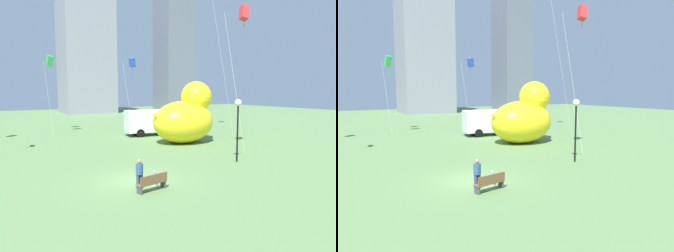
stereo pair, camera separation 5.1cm
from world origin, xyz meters
The scene contains 11 objects.
ground_plane centered at (0.00, 0.00, 0.00)m, with size 140.00×140.00×0.00m, color #5F834C.
park_bench centered at (-0.08, -2.12, 0.48)m, with size 1.80×0.77×0.90m.
person_adult centered at (-0.46, -1.38, 0.87)m, with size 0.39×0.39×1.58m.
person_child centered at (0.44, -1.38, 0.46)m, with size 0.21×0.21×0.84m.
giant_inflatable_duck centered at (9.85, 9.30, 2.55)m, with size 7.23×4.64×5.99m.
lamppost centered at (8.31, 0.56, 3.53)m, with size 0.49×0.49×4.51m.
box_truck centered at (9.51, 15.50, 1.45)m, with size 6.68×3.34×2.85m.
city_skyline centered at (6.27, 57.02, 12.95)m, with size 67.90×20.54×33.07m.
kite_red centered at (11.09, 3.04, 11.18)m, with size 1.84×2.19×11.91m.
kite_blue centered at (9.21, 19.96, 8.44)m, with size 1.47×1.61×9.14m.
kite_green centered at (-0.12, 21.72, 8.34)m, with size 1.09×1.17×9.01m.
Camera 1 is at (-7.65, -15.99, 5.20)m, focal length 33.92 mm.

